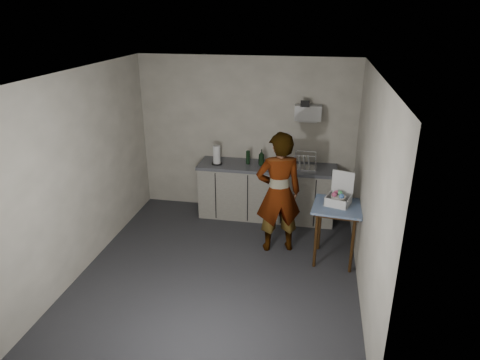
% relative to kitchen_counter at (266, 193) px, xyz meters
% --- Properties ---
extents(ground, '(4.00, 4.00, 0.00)m').
position_rel_kitchen_counter_xyz_m(ground, '(-0.40, -1.70, -0.43)').
color(ground, '#2D2D32').
rests_on(ground, ground).
extents(wall_back, '(3.60, 0.02, 2.60)m').
position_rel_kitchen_counter_xyz_m(wall_back, '(-0.40, 0.29, 0.87)').
color(wall_back, '#B0AA99').
rests_on(wall_back, ground).
extents(wall_right, '(0.02, 4.00, 2.60)m').
position_rel_kitchen_counter_xyz_m(wall_right, '(1.39, -1.70, 0.87)').
color(wall_right, '#B0AA99').
rests_on(wall_right, ground).
extents(wall_left, '(0.02, 4.00, 2.60)m').
position_rel_kitchen_counter_xyz_m(wall_left, '(-2.19, -1.70, 0.87)').
color(wall_left, '#B0AA99').
rests_on(wall_left, ground).
extents(ceiling, '(3.60, 4.00, 0.01)m').
position_rel_kitchen_counter_xyz_m(ceiling, '(-0.40, -1.70, 2.17)').
color(ceiling, white).
rests_on(ceiling, wall_back).
extents(kitchen_counter, '(2.24, 0.62, 0.91)m').
position_rel_kitchen_counter_xyz_m(kitchen_counter, '(0.00, 0.00, 0.00)').
color(kitchen_counter, black).
rests_on(kitchen_counter, ground).
extents(wall_shelf, '(0.42, 0.18, 0.37)m').
position_rel_kitchen_counter_xyz_m(wall_shelf, '(0.60, 0.22, 1.32)').
color(wall_shelf, white).
rests_on(wall_shelf, ground).
extents(side_table, '(0.71, 0.71, 0.84)m').
position_rel_kitchen_counter_xyz_m(side_table, '(1.10, -1.19, 0.30)').
color(side_table, '#3E260E').
rests_on(side_table, ground).
extents(standing_man, '(0.74, 0.59, 1.76)m').
position_rel_kitchen_counter_xyz_m(standing_man, '(0.29, -1.02, 0.46)').
color(standing_man, '#B2A593').
rests_on(standing_man, ground).
extents(soap_bottle, '(0.11, 0.11, 0.26)m').
position_rel_kitchen_counter_xyz_m(soap_bottle, '(-0.10, -0.00, 0.61)').
color(soap_bottle, black).
rests_on(soap_bottle, kitchen_counter).
extents(soda_can, '(0.06, 0.06, 0.12)m').
position_rel_kitchen_counter_xyz_m(soda_can, '(0.10, -0.05, 0.54)').
color(soda_can, red).
rests_on(soda_can, kitchen_counter).
extents(dark_bottle, '(0.06, 0.06, 0.22)m').
position_rel_kitchen_counter_xyz_m(dark_bottle, '(-0.32, 0.03, 0.59)').
color(dark_bottle, black).
rests_on(dark_bottle, kitchen_counter).
extents(paper_towel, '(0.18, 0.18, 0.31)m').
position_rel_kitchen_counter_xyz_m(paper_towel, '(-0.82, -0.08, 0.63)').
color(paper_towel, black).
rests_on(paper_towel, kitchen_counter).
extents(dish_rack, '(0.36, 0.27, 0.25)m').
position_rel_kitchen_counter_xyz_m(dish_rack, '(0.60, -0.01, 0.54)').
color(dish_rack, white).
rests_on(dish_rack, kitchen_counter).
extents(bakery_box, '(0.38, 0.39, 0.42)m').
position_rel_kitchen_counter_xyz_m(bakery_box, '(1.10, -1.12, 0.50)').
color(bakery_box, white).
rests_on(bakery_box, side_table).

